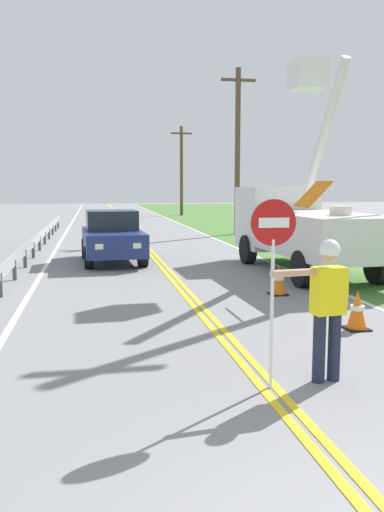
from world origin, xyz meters
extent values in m
cube|color=yellow|center=(-0.09, 20.00, 0.01)|extent=(0.11, 110.00, 0.01)
cube|color=yellow|center=(0.09, 20.00, 0.01)|extent=(0.11, 110.00, 0.01)
cube|color=silver|center=(3.60, 20.00, 0.01)|extent=(0.12, 110.00, 0.01)
cube|color=silver|center=(-3.60, 20.00, 0.01)|extent=(0.12, 110.00, 0.01)
cylinder|color=#1E2338|center=(0.90, 3.84, 0.44)|extent=(0.16, 0.16, 0.88)
cylinder|color=#1E2338|center=(0.69, 3.81, 0.44)|extent=(0.16, 0.16, 0.88)
cube|color=yellow|center=(0.80, 3.83, 1.18)|extent=(0.43, 0.29, 0.60)
cylinder|color=tan|center=(0.30, 3.76, 1.43)|extent=(0.61, 0.16, 0.09)
cylinder|color=tan|center=(1.03, 3.86, 1.21)|extent=(0.09, 0.09, 0.48)
sphere|color=tan|center=(0.80, 3.83, 1.65)|extent=(0.22, 0.22, 0.22)
sphere|color=white|center=(0.80, 3.83, 1.70)|extent=(0.25, 0.25, 0.25)
cylinder|color=silver|center=(0.02, 3.73, 0.92)|extent=(0.04, 0.04, 1.85)
cylinder|color=#B71414|center=(0.02, 3.73, 2.05)|extent=(0.56, 0.03, 0.56)
cube|color=white|center=(0.02, 3.71, 2.05)|extent=(0.38, 0.01, 0.12)
cube|color=silver|center=(3.96, 11.11, 1.21)|extent=(2.48, 4.69, 1.10)
cube|color=silver|center=(3.83, 14.56, 1.46)|extent=(2.28, 2.18, 2.00)
cube|color=#1E2833|center=(3.79, 15.58, 1.76)|extent=(1.98, 0.14, 0.90)
cylinder|color=silver|center=(4.00, 10.19, 1.88)|extent=(0.56, 0.56, 0.24)
cylinder|color=silver|center=(3.96, 11.29, 3.80)|extent=(0.33, 2.41, 3.70)
cube|color=white|center=(3.91, 12.39, 5.59)|extent=(0.93, 0.93, 0.80)
cube|color=orange|center=(2.85, 9.26, 2.31)|extent=(0.62, 0.82, 0.59)
cylinder|color=black|center=(2.81, 14.32, 0.46)|extent=(0.36, 0.93, 0.92)
cylinder|color=black|center=(4.87, 14.40, 0.46)|extent=(0.36, 0.93, 0.92)
cylinder|color=black|center=(2.97, 10.03, 0.46)|extent=(0.36, 0.93, 0.92)
cylinder|color=black|center=(5.03, 10.11, 0.46)|extent=(0.36, 0.93, 0.92)
cube|color=navy|center=(-1.50, 15.40, 0.70)|extent=(2.04, 4.18, 0.72)
cube|color=#1E2833|center=(-1.51, 15.65, 1.38)|extent=(1.70, 1.80, 0.64)
cube|color=#EAEACC|center=(-0.85, 13.40, 0.75)|extent=(0.24, 0.07, 0.16)
cube|color=#EAEACC|center=(-1.95, 13.34, 0.75)|extent=(0.24, 0.07, 0.16)
cylinder|color=black|center=(-0.62, 14.17, 0.34)|extent=(0.31, 0.69, 0.68)
cylinder|color=black|center=(-2.26, 14.09, 0.34)|extent=(0.31, 0.69, 0.68)
cylinder|color=black|center=(-0.74, 16.71, 0.34)|extent=(0.31, 0.69, 0.68)
cylinder|color=black|center=(-2.38, 16.63, 0.34)|extent=(0.31, 0.69, 0.68)
cylinder|color=brown|center=(5.30, 24.97, 4.23)|extent=(0.28, 0.28, 8.46)
cube|color=brown|center=(5.30, 24.97, 7.86)|extent=(1.80, 0.14, 0.14)
cylinder|color=brown|center=(5.44, 43.93, 3.80)|extent=(0.28, 0.28, 7.60)
cube|color=brown|center=(5.44, 43.93, 7.00)|extent=(1.80, 0.14, 0.14)
cone|color=orange|center=(2.39, 6.10, 0.35)|extent=(0.36, 0.36, 0.70)
cylinder|color=white|center=(2.39, 6.10, 0.39)|extent=(0.25, 0.25, 0.08)
cube|color=black|center=(2.39, 6.10, 0.01)|extent=(0.40, 0.40, 0.03)
cone|color=orange|center=(2.06, 9.24, 0.35)|extent=(0.36, 0.36, 0.70)
cylinder|color=white|center=(2.06, 9.24, 0.39)|extent=(0.25, 0.25, 0.08)
cube|color=black|center=(2.06, 9.24, 0.01)|extent=(0.40, 0.40, 0.03)
cube|color=#9EA0A3|center=(-4.20, 15.83, 0.55)|extent=(0.06, 32.00, 0.32)
cube|color=#4C4C51|center=(-4.20, 10.11, 0.28)|extent=(0.10, 0.10, 0.55)
cube|color=#4C4C51|center=(-4.20, 12.40, 0.28)|extent=(0.10, 0.10, 0.55)
cube|color=#4C4C51|center=(-4.20, 14.68, 0.28)|extent=(0.10, 0.10, 0.55)
cube|color=#4C4C51|center=(-4.20, 16.97, 0.28)|extent=(0.10, 0.10, 0.55)
cube|color=#4C4C51|center=(-4.20, 19.25, 0.28)|extent=(0.10, 0.10, 0.55)
cube|color=#4C4C51|center=(-4.20, 21.54, 0.28)|extent=(0.10, 0.10, 0.55)
cube|color=#4C4C51|center=(-4.20, 23.83, 0.28)|extent=(0.10, 0.10, 0.55)
cube|color=#4C4C51|center=(-4.20, 26.11, 0.28)|extent=(0.10, 0.10, 0.55)
cube|color=#4C4C51|center=(-4.20, 28.40, 0.28)|extent=(0.10, 0.10, 0.55)
cube|color=#4C4C51|center=(-4.20, 30.68, 0.28)|extent=(0.10, 0.10, 0.55)
camera|label=1|loc=(-2.08, -2.40, 2.47)|focal=37.79mm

